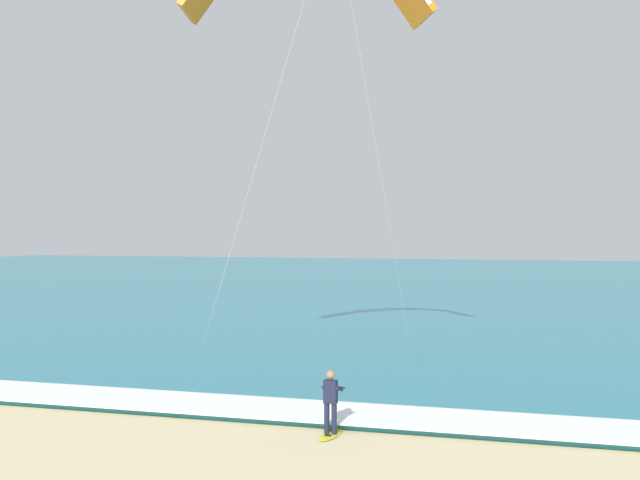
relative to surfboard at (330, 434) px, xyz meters
The scene contains 4 objects.
sea 60.72m from the surfboard, 87.07° to the left, with size 200.00×120.00×0.20m, color teal.
surf_foam 3.51m from the surfboard, 27.85° to the left, with size 200.00×2.64×0.04m, color white.
surfboard is the anchor object (origin of this frame).
kitesurfer 0.91m from the surfboard, 87.20° to the left, with size 0.55×0.53×1.69m.
Camera 1 is at (2.38, -8.22, 5.31)m, focal length 44.48 mm.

